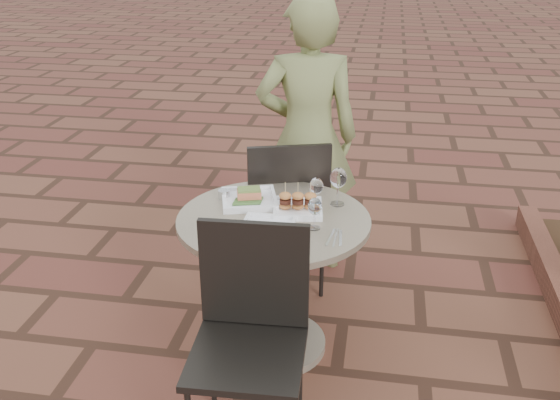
% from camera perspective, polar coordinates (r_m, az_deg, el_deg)
% --- Properties ---
extents(ground, '(60.00, 60.00, 0.00)m').
position_cam_1_polar(ground, '(3.17, -2.60, -14.61)').
color(ground, brown).
rests_on(ground, ground).
extents(cafe_table, '(0.90, 0.90, 0.73)m').
position_cam_1_polar(cafe_table, '(3.00, -0.57, -5.81)').
color(cafe_table, gray).
rests_on(cafe_table, ground).
extents(chair_far, '(0.55, 0.55, 0.93)m').
position_cam_1_polar(chair_far, '(3.45, 0.61, -0.41)').
color(chair_far, black).
rests_on(chair_far, ground).
extents(chair_near, '(0.46, 0.46, 0.93)m').
position_cam_1_polar(chair_near, '(2.50, -2.70, -10.96)').
color(chair_near, black).
rests_on(chair_near, ground).
extents(diner, '(0.66, 0.49, 1.65)m').
position_cam_1_polar(diner, '(3.66, 2.51, 5.69)').
color(diner, olive).
rests_on(diner, ground).
extents(plate_salmon, '(0.32, 0.32, 0.07)m').
position_cam_1_polar(plate_salmon, '(3.04, -2.84, 0.16)').
color(plate_salmon, white).
rests_on(plate_salmon, cafe_table).
extents(plate_sliders, '(0.26, 0.26, 0.15)m').
position_cam_1_polar(plate_sliders, '(2.94, 1.63, -0.43)').
color(plate_sliders, white).
rests_on(plate_sliders, cafe_table).
extents(plate_tuna, '(0.23, 0.23, 0.03)m').
position_cam_1_polar(plate_tuna, '(2.76, -1.17, -2.51)').
color(plate_tuna, white).
rests_on(plate_tuna, cafe_table).
extents(wine_glass_right, '(0.06, 0.06, 0.15)m').
position_cam_1_polar(wine_glass_right, '(2.74, 3.20, -0.65)').
color(wine_glass_right, white).
rests_on(wine_glass_right, cafe_table).
extents(wine_glass_mid, '(0.07, 0.07, 0.15)m').
position_cam_1_polar(wine_glass_mid, '(2.94, 3.34, 1.23)').
color(wine_glass_mid, white).
rests_on(wine_glass_mid, cafe_table).
extents(wine_glass_far, '(0.08, 0.08, 0.19)m').
position_cam_1_polar(wine_glass_far, '(2.98, 5.36, 1.95)').
color(wine_glass_far, white).
rests_on(wine_glass_far, cafe_table).
extents(steel_ramekin, '(0.07, 0.07, 0.04)m').
position_cam_1_polar(steel_ramekin, '(3.09, -5.13, 0.53)').
color(steel_ramekin, silver).
rests_on(steel_ramekin, cafe_table).
extents(cutlery_set, '(0.08, 0.17, 0.00)m').
position_cam_1_polar(cutlery_set, '(2.72, 5.09, -3.44)').
color(cutlery_set, silver).
rests_on(cutlery_set, cafe_table).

